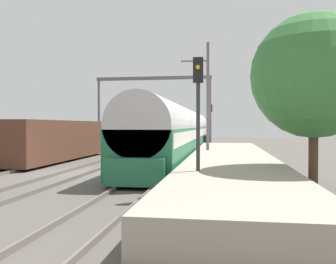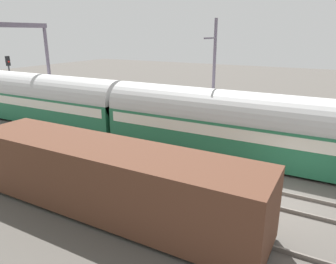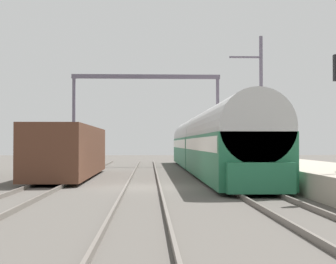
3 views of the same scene
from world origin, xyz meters
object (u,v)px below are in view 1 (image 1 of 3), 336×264
at_px(passenger_train, 182,132).
at_px(freight_car, 56,140).
at_px(railway_signal_far, 211,120).
at_px(person_crossing, 205,140).
at_px(catenary_gantry, 153,97).
at_px(railway_signal_near, 198,107).

xyz_separation_m(passenger_train, freight_car, (-8.37, -5.60, -0.50)).
relative_size(passenger_train, railway_signal_far, 6.51).
height_order(person_crossing, catenary_gantry, catenary_gantry).
bearing_deg(railway_signal_near, passenger_train, 98.38).
bearing_deg(railway_signal_far, catenary_gantry, -139.09).
relative_size(freight_car, railway_signal_near, 2.63).
relative_size(freight_car, railway_signal_far, 2.57).
bearing_deg(catenary_gantry, railway_signal_far, 40.91).
relative_size(passenger_train, catenary_gantry, 2.57).
xyz_separation_m(railway_signal_far, catenary_gantry, (-6.10, -5.29, 2.42)).
height_order(freight_car, railway_signal_far, railway_signal_far).
xyz_separation_m(passenger_train, railway_signal_near, (2.53, -17.16, 1.20)).
bearing_deg(passenger_train, railway_signal_near, -81.62).
xyz_separation_m(railway_signal_near, railway_signal_far, (-0.61, 31.59, 0.05)).
bearing_deg(railway_signal_far, freight_car, -117.17).
height_order(passenger_train, railway_signal_near, railway_signal_near).
height_order(person_crossing, railway_signal_far, railway_signal_far).
distance_m(passenger_train, railway_signal_far, 14.62).
xyz_separation_m(person_crossing, railway_signal_near, (0.89, -23.56, 2.15)).
distance_m(railway_signal_far, catenary_gantry, 8.43).
bearing_deg(passenger_train, person_crossing, 75.67).
bearing_deg(freight_car, railway_signal_near, -46.67).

